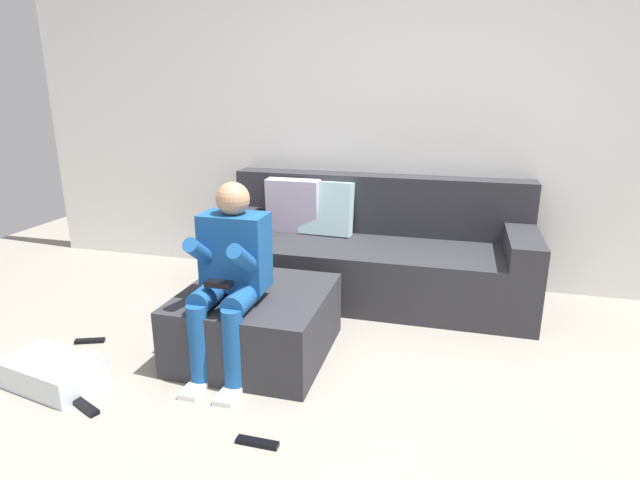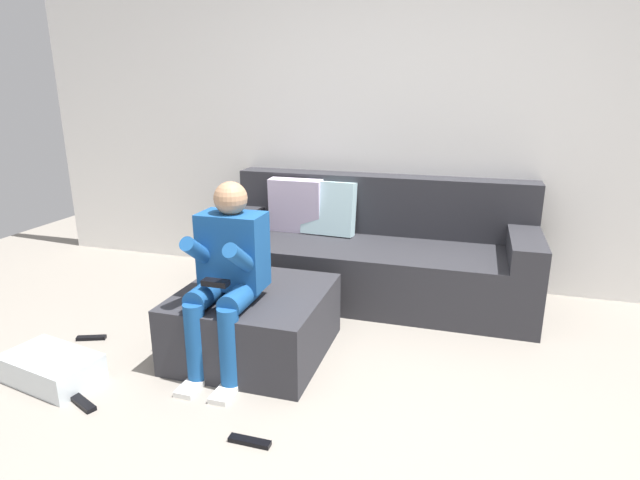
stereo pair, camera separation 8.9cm
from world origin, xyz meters
name	(u,v)px [view 1 (the left image)]	position (x,y,z in m)	size (l,w,h in m)	color
ground_plane	(328,459)	(0.00, 0.00, 0.00)	(8.26, 8.26, 0.00)	gray
wall_back	(402,129)	(0.00, 2.29, 1.21)	(6.36, 0.10, 2.41)	white
couch_sectional	(370,252)	(-0.16, 1.88, 0.32)	(2.29, 0.87, 0.87)	#2D2D33
ottoman	(256,322)	(-0.63, 0.78, 0.19)	(0.83, 0.84, 0.39)	#2D2D33
person_seated	(230,271)	(-0.70, 0.59, 0.57)	(0.35, 0.56, 1.04)	#194C8C
storage_bin	(52,372)	(-1.55, 0.18, 0.07)	(0.51, 0.30, 0.15)	silver
remote_near_ottoman	(257,443)	(-0.33, 0.01, 0.01)	(0.19, 0.04, 0.02)	black
remote_by_storage_bin	(85,407)	(-1.24, 0.03, 0.01)	(0.19, 0.05, 0.02)	black
remote_under_side_table	(90,341)	(-1.68, 0.62, 0.01)	(0.18, 0.04, 0.02)	black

